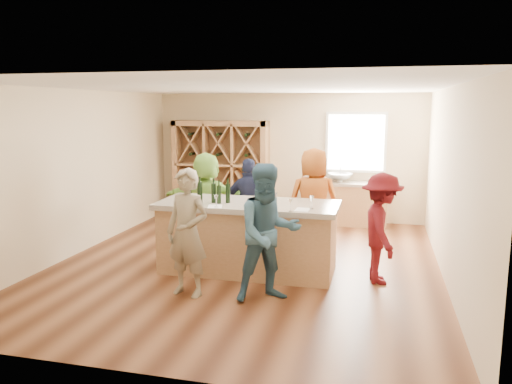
% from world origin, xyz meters
% --- Properties ---
extents(floor, '(6.00, 7.00, 0.10)m').
position_xyz_m(floor, '(0.00, 0.00, -0.05)').
color(floor, brown).
rests_on(floor, ground).
extents(ceiling, '(6.00, 7.00, 0.10)m').
position_xyz_m(ceiling, '(0.00, 0.00, 2.85)').
color(ceiling, white).
rests_on(ceiling, ground).
extents(wall_back, '(6.00, 0.10, 2.80)m').
position_xyz_m(wall_back, '(0.00, 3.55, 1.40)').
color(wall_back, beige).
rests_on(wall_back, ground).
extents(wall_front, '(6.00, 0.10, 2.80)m').
position_xyz_m(wall_front, '(0.00, -3.55, 1.40)').
color(wall_front, beige).
rests_on(wall_front, ground).
extents(wall_left, '(0.10, 7.00, 2.80)m').
position_xyz_m(wall_left, '(-3.05, 0.00, 1.40)').
color(wall_left, beige).
rests_on(wall_left, ground).
extents(wall_right, '(0.10, 7.00, 2.80)m').
position_xyz_m(wall_right, '(3.05, 0.00, 1.40)').
color(wall_right, beige).
rests_on(wall_right, ground).
extents(window_frame, '(1.30, 0.06, 1.30)m').
position_xyz_m(window_frame, '(1.50, 3.47, 1.75)').
color(window_frame, white).
rests_on(window_frame, wall_back).
extents(window_pane, '(1.18, 0.01, 1.18)m').
position_xyz_m(window_pane, '(1.50, 3.44, 1.75)').
color(window_pane, white).
rests_on(window_pane, wall_back).
extents(wine_rack, '(2.20, 0.45, 2.20)m').
position_xyz_m(wine_rack, '(-1.50, 3.27, 1.10)').
color(wine_rack, '#A87A50').
rests_on(wine_rack, floor).
extents(back_counter_base, '(1.60, 0.58, 0.86)m').
position_xyz_m(back_counter_base, '(1.40, 3.20, 0.43)').
color(back_counter_base, '#A87A50').
rests_on(back_counter_base, floor).
extents(back_counter_top, '(1.70, 0.62, 0.06)m').
position_xyz_m(back_counter_top, '(1.40, 3.20, 0.89)').
color(back_counter_top, '#9E9282').
rests_on(back_counter_top, back_counter_base).
extents(sink, '(0.54, 0.54, 0.19)m').
position_xyz_m(sink, '(1.20, 3.20, 1.01)').
color(sink, silver).
rests_on(sink, back_counter_top).
extents(faucet, '(0.02, 0.02, 0.30)m').
position_xyz_m(faucet, '(1.20, 3.38, 1.07)').
color(faucet, silver).
rests_on(faucet, back_counter_top).
extents(tasting_counter_base, '(2.60, 1.00, 1.00)m').
position_xyz_m(tasting_counter_base, '(0.11, -0.34, 0.50)').
color(tasting_counter_base, '#A87A50').
rests_on(tasting_counter_base, floor).
extents(tasting_counter_top, '(2.72, 1.12, 0.08)m').
position_xyz_m(tasting_counter_top, '(0.11, -0.34, 1.04)').
color(tasting_counter_top, '#9E9282').
rests_on(tasting_counter_top, tasting_counter_base).
extents(wine_bottle_a, '(0.08, 0.08, 0.27)m').
position_xyz_m(wine_bottle_a, '(-0.78, -0.48, 1.21)').
color(wine_bottle_a, black).
rests_on(wine_bottle_a, tasting_counter_top).
extents(wine_bottle_b, '(0.10, 0.10, 0.32)m').
position_xyz_m(wine_bottle_b, '(-0.58, -0.56, 1.24)').
color(wine_bottle_b, black).
rests_on(wine_bottle_b, tasting_counter_top).
extents(wine_bottle_c, '(0.08, 0.08, 0.29)m').
position_xyz_m(wine_bottle_c, '(-0.39, -0.48, 1.23)').
color(wine_bottle_c, black).
rests_on(wine_bottle_c, tasting_counter_top).
extents(wine_bottle_d, '(0.07, 0.07, 0.27)m').
position_xyz_m(wine_bottle_d, '(-0.29, -0.51, 1.21)').
color(wine_bottle_d, black).
rests_on(wine_bottle_d, tasting_counter_top).
extents(wine_bottle_e, '(0.08, 0.08, 0.29)m').
position_xyz_m(wine_bottle_e, '(-0.17, -0.44, 1.22)').
color(wine_bottle_e, black).
rests_on(wine_bottle_e, tasting_counter_top).
extents(wine_glass_a, '(0.08, 0.08, 0.18)m').
position_xyz_m(wine_glass_a, '(-0.23, -0.81, 1.17)').
color(wine_glass_a, white).
rests_on(wine_glass_a, tasting_counter_top).
extents(wine_glass_b, '(0.06, 0.06, 0.17)m').
position_xyz_m(wine_glass_b, '(0.34, -0.77, 1.16)').
color(wine_glass_b, white).
rests_on(wine_glass_b, tasting_counter_top).
extents(wine_glass_c, '(0.07, 0.07, 0.17)m').
position_xyz_m(wine_glass_c, '(0.85, -0.83, 1.16)').
color(wine_glass_c, white).
rests_on(wine_glass_c, tasting_counter_top).
extents(wine_glass_d, '(0.09, 0.09, 0.19)m').
position_xyz_m(wine_glass_d, '(0.56, -0.46, 1.18)').
color(wine_glass_d, white).
rests_on(wine_glass_d, tasting_counter_top).
extents(wine_glass_e, '(0.08, 0.08, 0.19)m').
position_xyz_m(wine_glass_e, '(1.10, -0.58, 1.17)').
color(wine_glass_e, white).
rests_on(wine_glass_e, tasting_counter_top).
extents(tasting_menu_a, '(0.27, 0.32, 0.00)m').
position_xyz_m(tasting_menu_a, '(-0.27, -0.76, 1.08)').
color(tasting_menu_a, white).
rests_on(tasting_menu_a, tasting_counter_top).
extents(tasting_menu_b, '(0.23, 0.30, 0.00)m').
position_xyz_m(tasting_menu_b, '(0.37, -0.69, 1.08)').
color(tasting_menu_b, white).
rests_on(tasting_menu_b, tasting_counter_top).
extents(tasting_menu_c, '(0.20, 0.27, 0.00)m').
position_xyz_m(tasting_menu_c, '(0.99, -0.67, 1.08)').
color(tasting_menu_c, white).
rests_on(tasting_menu_c, tasting_counter_top).
extents(person_near_left, '(0.71, 0.59, 1.71)m').
position_xyz_m(person_near_left, '(-0.42, -1.47, 0.86)').
color(person_near_left, gray).
rests_on(person_near_left, floor).
extents(person_near_right, '(1.00, 0.85, 1.80)m').
position_xyz_m(person_near_right, '(0.66, -1.39, 0.90)').
color(person_near_right, '#335972').
rests_on(person_near_right, floor).
extents(person_server, '(0.66, 1.10, 1.59)m').
position_xyz_m(person_server, '(2.08, -0.34, 0.80)').
color(person_server, '#590F14').
rests_on(person_server, floor).
extents(person_far_mid, '(1.03, 0.66, 1.64)m').
position_xyz_m(person_far_mid, '(-0.14, 0.69, 0.82)').
color(person_far_mid, '#191E38').
rests_on(person_far_mid, floor).
extents(person_far_right, '(1.04, 0.86, 1.83)m').
position_xyz_m(person_far_right, '(0.95, 0.80, 0.92)').
color(person_far_right, '#994C19').
rests_on(person_far_right, floor).
extents(person_far_left, '(1.65, 0.74, 1.72)m').
position_xyz_m(person_far_left, '(-0.96, 0.81, 0.86)').
color(person_far_left, '#8CC64C').
rests_on(person_far_left, floor).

